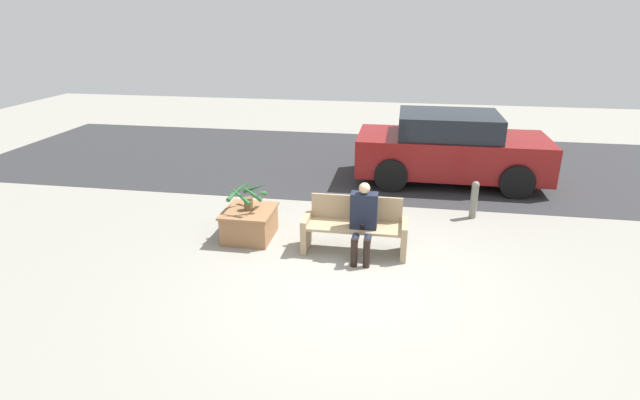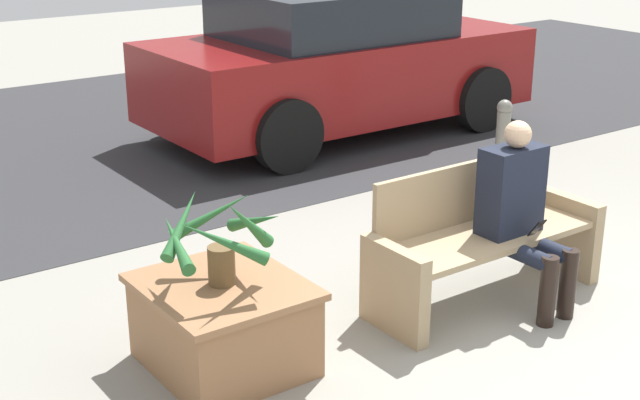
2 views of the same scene
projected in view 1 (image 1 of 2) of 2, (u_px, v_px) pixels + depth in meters
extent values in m
plane|color=gray|center=(354.00, 281.00, 7.03)|extent=(30.00, 30.00, 0.00)
cube|color=#2D2D30|center=(379.00, 162.00, 12.57)|extent=(20.00, 6.00, 0.01)
cube|color=tan|center=(306.00, 233.00, 7.91)|extent=(0.09, 0.55, 0.55)
cube|color=tan|center=(404.00, 239.00, 7.67)|extent=(0.09, 0.55, 0.55)
cube|color=tan|center=(355.00, 227.00, 7.73)|extent=(1.44, 0.50, 0.04)
cube|color=tan|center=(357.00, 208.00, 7.89)|extent=(1.44, 0.04, 0.40)
cube|color=black|center=(364.00, 210.00, 7.57)|extent=(0.41, 0.22, 0.56)
sphere|color=tan|center=(365.00, 188.00, 7.42)|extent=(0.17, 0.17, 0.17)
cylinder|color=black|center=(356.00, 236.00, 7.50)|extent=(0.11, 0.43, 0.11)
cylinder|color=black|center=(368.00, 237.00, 7.48)|extent=(0.11, 0.43, 0.11)
cylinder|color=black|center=(354.00, 253.00, 7.37)|extent=(0.10, 0.10, 0.45)
cylinder|color=black|center=(367.00, 253.00, 7.34)|extent=(0.10, 0.10, 0.45)
cube|color=black|center=(362.00, 227.00, 7.42)|extent=(0.07, 0.09, 0.12)
cube|color=#936642|center=(250.00, 224.00, 8.30)|extent=(0.76, 0.84, 0.50)
cube|color=#936642|center=(249.00, 211.00, 8.22)|extent=(0.81, 0.89, 0.04)
cylinder|color=brown|center=(248.00, 204.00, 8.18)|extent=(0.15, 0.15, 0.21)
cone|color=#26602D|center=(261.00, 193.00, 8.08)|extent=(0.10, 0.48, 0.26)
cone|color=#26602D|center=(255.00, 188.00, 8.29)|extent=(0.48, 0.20, 0.26)
cone|color=#26602D|center=(243.00, 187.00, 8.27)|extent=(0.40, 0.36, 0.29)
cone|color=#26602D|center=(235.00, 192.00, 8.20)|extent=(0.18, 0.50, 0.19)
cone|color=#26602D|center=(239.00, 195.00, 7.93)|extent=(0.46, 0.26, 0.29)
cone|color=#26602D|center=(249.00, 192.00, 7.92)|extent=(0.40, 0.25, 0.38)
cube|color=maroon|center=(451.00, 154.00, 10.96)|extent=(4.06, 1.80, 0.81)
cube|color=black|center=(449.00, 124.00, 10.75)|extent=(2.11, 1.66, 0.49)
cylinder|color=black|center=(517.00, 182.00, 10.03)|extent=(0.70, 0.18, 0.70)
cylinder|color=black|center=(502.00, 158.00, 11.69)|extent=(0.70, 0.18, 0.70)
cylinder|color=black|center=(391.00, 175.00, 10.43)|extent=(0.70, 0.18, 0.70)
cylinder|color=black|center=(394.00, 153.00, 12.09)|extent=(0.70, 0.18, 0.70)
cylinder|color=slate|center=(474.00, 202.00, 9.09)|extent=(0.13, 0.13, 0.60)
sphere|color=slate|center=(476.00, 185.00, 8.97)|extent=(0.14, 0.14, 0.14)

